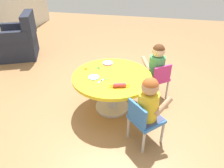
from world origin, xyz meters
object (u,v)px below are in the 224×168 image
object	(u,v)px
armchair_dark	(20,41)
craft_table	(112,83)
rolling_pin	(119,85)
child_chair_left	(144,119)
child_chair_right	(157,78)
seated_child_left	(149,101)
seated_child_right	(157,62)
craft_scissors	(103,80)

from	to	relation	value
armchair_dark	craft_table	bearing A→B (deg)	-120.43
armchair_dark	rolling_pin	distance (m)	2.75
child_chair_left	rolling_pin	size ratio (longest dim) A/B	2.36
child_chair_right	child_chair_left	bearing A→B (deg)	173.33
seated_child_left	seated_child_right	xyz separation A→B (m)	(0.89, -0.05, 0.00)
child_chair_right	rolling_pin	distance (m)	0.78
craft_table	seated_child_left	xyz separation A→B (m)	(-0.47, -0.48, 0.14)
armchair_dark	rolling_pin	size ratio (longest dim) A/B	4.17
rolling_pin	armchair_dark	bearing A→B (deg)	56.70
rolling_pin	craft_table	bearing A→B (deg)	29.77
seated_child_left	rolling_pin	world-z (taller)	seated_child_left
seated_child_left	armchair_dark	size ratio (longest dim) A/B	0.54
seated_child_left	child_chair_right	size ratio (longest dim) A/B	0.95
child_chair_left	rolling_pin	world-z (taller)	rolling_pin
craft_table	rolling_pin	world-z (taller)	rolling_pin
rolling_pin	craft_scissors	distance (m)	0.25
seated_child_right	craft_table	bearing A→B (deg)	128.36
armchair_dark	seated_child_right	bearing A→B (deg)	-107.56
child_chair_right	craft_scissors	world-z (taller)	child_chair_right
seated_child_left	rolling_pin	xyz separation A→B (m)	(0.23, 0.34, -0.01)
craft_table	armchair_dark	distance (m)	2.50
seated_child_left	rolling_pin	distance (m)	0.41
child_chair_left	armchair_dark	xyz separation A→B (m)	(1.77, 2.60, 0.00)
child_chair_right	rolling_pin	world-z (taller)	rolling_pin
child_chair_left	seated_child_left	size ratio (longest dim) A/B	1.05
seated_child_left	armchair_dark	bearing A→B (deg)	56.52
seated_child_right	armchair_dark	bearing A→B (deg)	72.44
child_chair_left	rolling_pin	distance (m)	0.46
seated_child_left	child_chair_right	world-z (taller)	seated_child_left
child_chair_right	armchair_dark	bearing A→B (deg)	71.98
child_chair_right	seated_child_right	distance (m)	0.23
child_chair_left	armchair_dark	size ratio (longest dim) A/B	0.57
child_chair_right	craft_scissors	size ratio (longest dim) A/B	3.76
seated_child_left	armchair_dark	world-z (taller)	armchair_dark
seated_child_left	rolling_pin	bearing A→B (deg)	55.35
child_chair_left	seated_child_right	size ratio (longest dim) A/B	1.05
child_chair_right	craft_scissors	bearing A→B (deg)	129.13
seated_child_right	craft_scissors	bearing A→B (deg)	131.92
seated_child_left	craft_scissors	xyz separation A→B (m)	(0.34, 0.56, -0.03)
craft_table	seated_child_right	world-z (taller)	seated_child_right
seated_child_right	armchair_dark	size ratio (longest dim) A/B	0.54
craft_table	child_chair_right	world-z (taller)	child_chair_right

